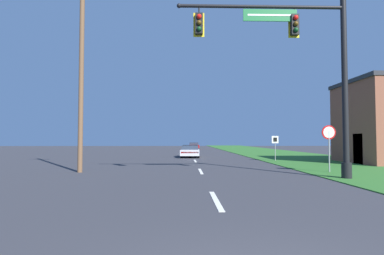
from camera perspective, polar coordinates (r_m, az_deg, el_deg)
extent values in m
cube|color=#2D6626|center=(34.74, 17.73, -5.09)|extent=(10.00, 110.00, 0.04)
cube|color=silver|center=(8.99, 4.58, -13.67)|extent=(0.16, 2.80, 0.01)
cube|color=silver|center=(16.88, 1.64, -8.32)|extent=(0.16, 2.80, 0.01)
cube|color=silver|center=(24.84, 0.61, -6.39)|extent=(0.16, 2.80, 0.01)
cube|color=silver|center=(32.82, 0.08, -5.39)|extent=(0.16, 2.80, 0.01)
cube|color=silver|center=(40.81, -0.25, -4.79)|extent=(0.16, 2.80, 0.01)
cube|color=black|center=(24.51, 29.12, -3.59)|extent=(0.10, 1.20, 2.20)
cylinder|color=black|center=(15.29, 27.36, -7.25)|extent=(0.44, 0.44, 0.70)
cylinder|color=black|center=(15.42, 27.09, 7.15)|extent=(0.26, 0.26, 8.41)
cylinder|color=black|center=(15.08, 13.14, 21.49)|extent=(7.56, 0.16, 0.16)
sphere|color=black|center=(14.66, -2.49, 22.16)|extent=(0.21, 0.21, 0.21)
cube|color=#196B33|center=(15.02, 14.64, 19.97)|extent=(2.47, 0.06, 0.55)
cube|color=white|center=(14.99, 14.68, 20.01)|extent=(2.08, 0.01, 0.08)
cylinder|color=black|center=(14.60, 1.34, 21.51)|extent=(0.06, 0.06, 0.35)
cube|color=yellow|center=(14.48, 1.31, 18.94)|extent=(0.50, 0.03, 1.11)
cube|color=black|center=(14.35, 1.34, 19.13)|extent=(0.34, 0.24, 0.95)
sphere|color=red|center=(14.33, 1.37, 20.40)|extent=(0.22, 0.22, 0.22)
sphere|color=#51380F|center=(14.22, 1.37, 19.34)|extent=(0.22, 0.22, 0.22)
sphere|color=#0F3D19|center=(14.12, 1.37, 18.26)|extent=(0.22, 0.22, 0.22)
cylinder|color=black|center=(15.44, 18.94, 20.26)|extent=(0.06, 0.06, 0.35)
cube|color=yellow|center=(15.32, 18.79, 17.84)|extent=(0.50, 0.03, 1.11)
cube|color=black|center=(15.20, 18.98, 18.00)|extent=(0.34, 0.24, 0.95)
sphere|color=red|center=(15.18, 19.16, 19.18)|extent=(0.22, 0.22, 0.22)
sphere|color=#51380F|center=(15.08, 19.17, 18.17)|extent=(0.22, 0.22, 0.22)
sphere|color=#0F3D19|center=(14.98, 19.19, 17.15)|extent=(0.22, 0.22, 0.22)
cylinder|color=black|center=(31.76, 1.17, -4.93)|extent=(0.22, 0.64, 0.64)
cylinder|color=black|center=(31.80, -1.72, -4.92)|extent=(0.22, 0.64, 0.64)
cylinder|color=black|center=(28.75, 1.19, -5.20)|extent=(0.22, 0.64, 0.64)
cylinder|color=black|center=(28.79, -2.01, -5.20)|extent=(0.22, 0.64, 0.64)
cube|color=silver|center=(30.26, -0.34, -4.72)|extent=(2.02, 4.49, 0.55)
cube|color=#283342|center=(30.35, -0.33, -3.80)|extent=(1.68, 1.93, 0.42)
cube|color=silver|center=(30.35, -0.33, -3.46)|extent=(1.65, 1.89, 0.06)
cube|color=#B71414|center=(28.08, -0.44, -4.79)|extent=(1.68, 0.14, 0.14)
cylinder|color=black|center=(57.16, 1.11, -3.76)|extent=(0.22, 0.64, 0.64)
cylinder|color=black|center=(57.11, -0.49, -3.76)|extent=(0.22, 0.64, 0.64)
cylinder|color=black|center=(54.20, 1.26, -3.84)|extent=(0.22, 0.64, 0.64)
cylinder|color=black|center=(54.15, -0.43, -3.84)|extent=(0.22, 0.64, 0.64)
cube|color=#AD1414|center=(55.65, 0.36, -3.61)|extent=(1.82, 4.36, 0.55)
cube|color=#283342|center=(55.75, 0.36, -3.11)|extent=(1.60, 1.83, 0.42)
cube|color=#AD1414|center=(55.74, 0.36, -2.93)|extent=(1.57, 1.80, 0.06)
cube|color=#B71414|center=(53.50, 0.44, -3.60)|extent=(1.67, 0.06, 0.14)
cylinder|color=gray|center=(17.67, 24.65, -4.16)|extent=(0.07, 0.07, 2.20)
cylinder|color=red|center=(17.66, 24.60, -0.84)|extent=(0.76, 0.04, 0.76)
cylinder|color=white|center=(17.64, 24.63, -0.84)|extent=(0.61, 0.01, 0.61)
cylinder|color=gray|center=(25.63, 15.56, -3.86)|extent=(0.06, 0.06, 2.00)
cube|color=white|center=(25.62, 15.54, -2.23)|extent=(0.55, 0.04, 0.60)
cube|color=black|center=(25.59, 15.56, -2.23)|extent=(0.31, 0.01, 0.34)
cylinder|color=brown|center=(17.73, -20.34, 9.59)|extent=(0.26, 0.26, 10.77)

